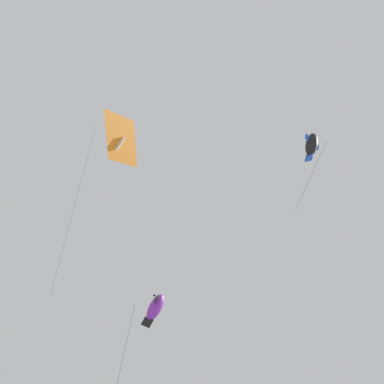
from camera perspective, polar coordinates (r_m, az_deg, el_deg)
kite_fish_far_centre at (r=23.17m, az=-4.06°, el=-12.58°), size 2.64×2.35×9.81m
kite_fish_near_right at (r=24.47m, az=13.01°, el=5.09°), size 1.92×1.54×4.90m
kite_delta_upper_right at (r=28.77m, az=-7.92°, el=5.68°), size 3.34×3.33×10.17m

